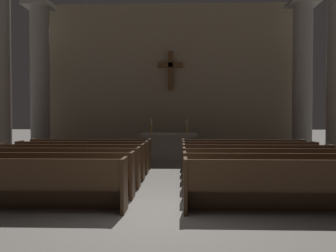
% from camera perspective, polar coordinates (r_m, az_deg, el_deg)
% --- Properties ---
extents(ground_plane, '(80.00, 80.00, 0.00)m').
position_cam_1_polar(ground_plane, '(6.42, -2.11, -13.53)').
color(ground_plane, gray).
extents(pew_left_row_1, '(3.82, 0.50, 0.95)m').
position_cam_1_polar(pew_left_row_1, '(6.88, -22.88, -8.55)').
color(pew_left_row_1, '#422B19').
rests_on(pew_left_row_1, ground).
extents(pew_left_row_2, '(3.82, 0.50, 0.95)m').
position_cam_1_polar(pew_left_row_2, '(7.83, -19.62, -7.30)').
color(pew_left_row_2, '#422B19').
rests_on(pew_left_row_2, ground).
extents(pew_left_row_3, '(3.82, 0.50, 0.95)m').
position_cam_1_polar(pew_left_row_3, '(8.80, -17.09, -6.31)').
color(pew_left_row_3, '#422B19').
rests_on(pew_left_row_3, ground).
extents(pew_left_row_4, '(3.82, 0.50, 0.95)m').
position_cam_1_polar(pew_left_row_4, '(9.79, -15.08, -5.51)').
color(pew_left_row_4, '#422B19').
rests_on(pew_left_row_4, ground).
extents(pew_left_row_5, '(3.82, 0.50, 0.95)m').
position_cam_1_polar(pew_left_row_5, '(10.79, -13.44, -4.85)').
color(pew_left_row_5, '#422B19').
rests_on(pew_left_row_5, ground).
extents(pew_left_row_6, '(3.82, 0.50, 0.95)m').
position_cam_1_polar(pew_left_row_6, '(11.80, -12.08, -4.30)').
color(pew_left_row_6, '#422B19').
rests_on(pew_left_row_6, ground).
extents(pew_right_row_1, '(3.82, 0.50, 0.95)m').
position_cam_1_polar(pew_right_row_1, '(6.56, 19.67, -9.01)').
color(pew_right_row_1, '#422B19').
rests_on(pew_right_row_1, ground).
extents(pew_right_row_2, '(3.82, 0.50, 0.95)m').
position_cam_1_polar(pew_right_row_2, '(7.55, 17.23, -7.61)').
color(pew_right_row_2, '#422B19').
rests_on(pew_right_row_2, ground).
extents(pew_right_row_3, '(3.82, 0.50, 0.95)m').
position_cam_1_polar(pew_right_row_3, '(8.56, 15.37, -6.52)').
color(pew_right_row_3, '#422B19').
rests_on(pew_right_row_3, ground).
extents(pew_right_row_4, '(3.82, 0.50, 0.95)m').
position_cam_1_polar(pew_right_row_4, '(9.57, 13.90, -5.67)').
color(pew_right_row_4, '#422B19').
rests_on(pew_right_row_4, ground).
extents(pew_right_row_5, '(3.82, 0.50, 0.95)m').
position_cam_1_polar(pew_right_row_5, '(10.59, 12.72, -4.97)').
color(pew_right_row_5, '#422B19').
rests_on(pew_right_row_5, ground).
extents(pew_right_row_6, '(3.82, 0.50, 0.95)m').
position_cam_1_polar(pew_right_row_6, '(11.62, 11.76, -4.39)').
color(pew_right_row_6, '#422B19').
rests_on(pew_right_row_6, ground).
extents(column_left_third, '(1.17, 1.17, 6.33)m').
position_cam_1_polar(column_left_third, '(15.91, -19.71, 6.52)').
color(column_left_third, gray).
rests_on(column_left_third, ground).
extents(column_right_third, '(1.17, 1.17, 6.33)m').
position_cam_1_polar(column_right_third, '(15.60, 20.61, 6.62)').
color(column_right_third, gray).
rests_on(column_right_third, ground).
extents(altar, '(2.20, 0.90, 1.01)m').
position_cam_1_polar(altar, '(14.15, 0.17, -3.08)').
color(altar, '#A8A399').
rests_on(altar, ground).
extents(candlestick_left, '(0.16, 0.16, 0.57)m').
position_cam_1_polar(candlestick_left, '(14.15, -2.67, -0.44)').
color(candlestick_left, '#B79338').
rests_on(candlestick_left, altar).
extents(candlestick_right, '(0.16, 0.16, 0.57)m').
position_cam_1_polar(candlestick_right, '(14.11, 3.01, -0.44)').
color(candlestick_right, '#B79338').
rests_on(candlestick_right, altar).
extents(apse_with_cross, '(12.04, 0.46, 6.79)m').
position_cam_1_polar(apse_with_cross, '(16.53, 0.42, 7.52)').
color(apse_with_cross, gray).
rests_on(apse_with_cross, ground).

